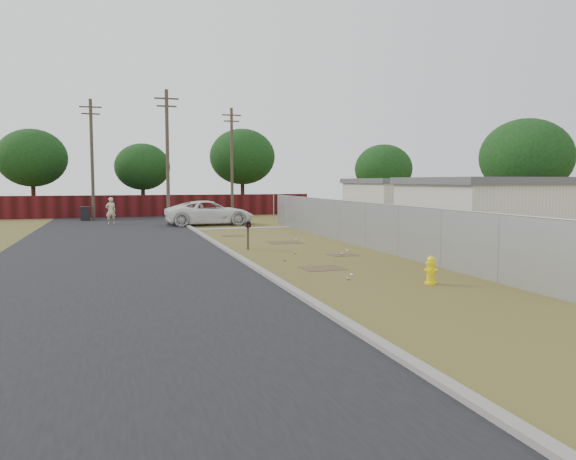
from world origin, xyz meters
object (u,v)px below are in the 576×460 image
object	(u,v)px
fire_hydrant	(431,271)
mailbox	(248,227)
pickup_truck	(210,213)
pedestrian	(111,211)
trash_bin	(85,213)

from	to	relation	value
fire_hydrant	mailbox	size ratio (longest dim) A/B	0.67
fire_hydrant	pickup_truck	size ratio (longest dim) A/B	0.14
mailbox	pickup_truck	xyz separation A→B (m)	(0.62, 14.00, -0.17)
mailbox	pedestrian	world-z (taller)	pedestrian
mailbox	pickup_truck	world-z (taller)	pickup_truck
mailbox	trash_bin	xyz separation A→B (m)	(-7.57, 20.71, -0.45)
fire_hydrant	pedestrian	size ratio (longest dim) A/B	0.46
fire_hydrant	mailbox	distance (m)	9.98
fire_hydrant	trash_bin	size ratio (longest dim) A/B	0.80
fire_hydrant	pedestrian	distance (m)	27.45
pedestrian	trash_bin	world-z (taller)	pedestrian
trash_bin	pedestrian	bearing A→B (deg)	-66.07
pedestrian	trash_bin	bearing A→B (deg)	-76.32
pickup_truck	trash_bin	size ratio (longest dim) A/B	5.58
mailbox	pedestrian	size ratio (longest dim) A/B	0.68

